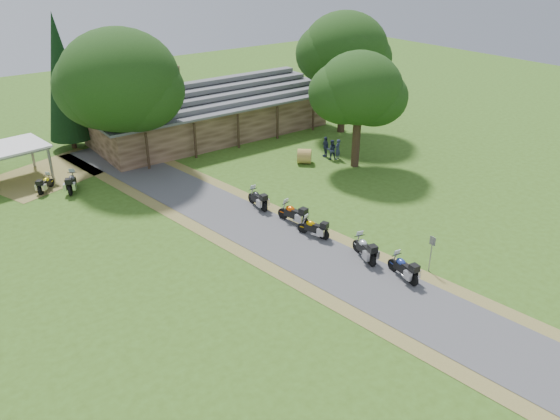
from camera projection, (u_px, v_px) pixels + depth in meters
ground at (347, 273)px, 28.06m from camera, size 120.00×120.00×0.00m
driveway at (291, 245)px, 30.67m from camera, size 51.95×51.95×0.00m
lodge at (210, 107)px, 47.49m from camera, size 21.40×9.40×4.90m
carport at (3, 165)px, 38.23m from camera, size 6.30×4.62×2.54m
motorcycle_row_a at (403, 267)px, 27.39m from camera, size 0.87×1.99×1.32m
motorcycle_row_b at (364, 247)px, 29.07m from camera, size 1.14×2.10×1.37m
motorcycle_row_c at (313, 227)px, 31.32m from camera, size 1.16×1.91×1.25m
motorcycle_row_d at (293, 213)px, 32.81m from camera, size 1.06×2.13×1.39m
motorcycle_row_e at (258, 198)px, 34.80m from camera, size 0.75×1.96×1.32m
motorcycle_carport_a at (45, 183)px, 37.17m from camera, size 1.59×1.61×1.17m
motorcycle_carport_b at (71, 181)px, 37.12m from camera, size 1.51×2.08×1.37m
person_a at (338, 148)px, 42.48m from camera, size 0.64×0.55×1.91m
person_b at (332, 148)px, 42.49m from camera, size 0.65×0.59×1.87m
person_c at (325, 145)px, 43.03m from camera, size 0.53×0.63×1.92m
hay_bale at (304, 156)px, 41.87m from camera, size 1.53×1.54×1.13m
sign_post at (431, 254)px, 27.79m from camera, size 0.37×0.06×2.04m
oak_lodge_left at (122, 98)px, 39.20m from camera, size 8.59×8.59×10.57m
oak_lodge_right at (344, 65)px, 46.60m from camera, size 7.19×7.19×11.81m
oak_driveway at (359, 104)px, 39.50m from camera, size 6.15×6.15×9.64m
cedar_near at (63, 83)px, 42.89m from camera, size 3.46×3.46×10.77m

